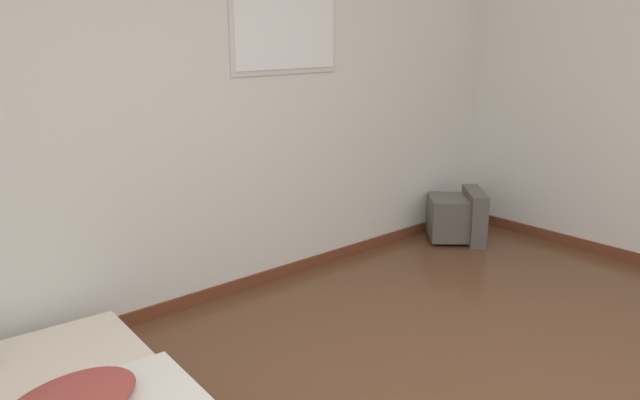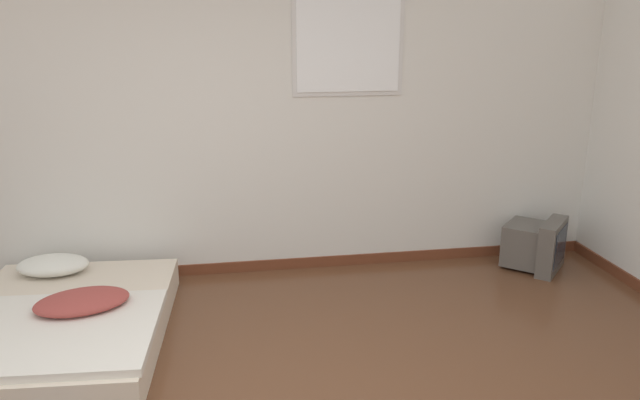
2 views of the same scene
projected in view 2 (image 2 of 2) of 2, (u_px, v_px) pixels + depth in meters
name	position (u px, v px, depth m)	size (l,w,h in m)	color
wall_back	(246.00, 119.00, 4.95)	(8.38, 0.08, 2.60)	silver
mattress_bed	(60.00, 324.00, 4.08)	(1.44, 1.85, 0.36)	beige
crt_tv	(536.00, 245.00, 5.29)	(0.62, 0.62, 0.44)	#56514C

